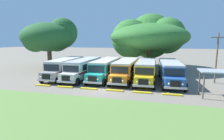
% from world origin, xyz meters
% --- Properties ---
extents(ground_plane, '(220.00, 220.00, 0.00)m').
position_xyz_m(ground_plane, '(0.00, 0.00, 0.00)').
color(ground_plane, slate).
extents(foreground_grass_strip, '(80.00, 10.75, 0.01)m').
position_xyz_m(foreground_grass_strip, '(0.00, -8.86, 0.00)').
color(foreground_grass_strip, olive).
rests_on(foreground_grass_strip, ground_plane).
extents(parked_bus_slot_0, '(3.23, 10.92, 2.82)m').
position_xyz_m(parked_bus_slot_0, '(-7.96, 5.56, 1.58)').
color(parked_bus_slot_0, '#9E9993').
rests_on(parked_bus_slot_0, ground_plane).
extents(parked_bus_slot_1, '(2.80, 10.85, 2.82)m').
position_xyz_m(parked_bus_slot_1, '(-4.79, 5.35, 1.58)').
color(parked_bus_slot_1, silver).
rests_on(parked_bus_slot_1, ground_plane).
extents(parked_bus_slot_2, '(2.71, 10.84, 2.82)m').
position_xyz_m(parked_bus_slot_2, '(-1.44, 5.87, 1.58)').
color(parked_bus_slot_2, teal).
rests_on(parked_bus_slot_2, ground_plane).
extents(parked_bus_slot_3, '(2.72, 10.84, 2.82)m').
position_xyz_m(parked_bus_slot_3, '(1.65, 5.89, 1.58)').
color(parked_bus_slot_3, orange).
rests_on(parked_bus_slot_3, ground_plane).
extents(parked_bus_slot_4, '(2.93, 10.87, 2.82)m').
position_xyz_m(parked_bus_slot_4, '(4.54, 5.79, 1.58)').
color(parked_bus_slot_4, yellow).
rests_on(parked_bus_slot_4, ground_plane).
extents(parked_bus_slot_5, '(3.24, 10.92, 2.82)m').
position_xyz_m(parked_bus_slot_5, '(7.80, 5.78, 1.58)').
color(parked_bus_slot_5, '#23519E').
rests_on(parked_bus_slot_5, ground_plane).
extents(curb_wheelstop_0, '(2.00, 0.36, 0.15)m').
position_xyz_m(curb_wheelstop_0, '(-7.79, -0.74, 0.07)').
color(curb_wheelstop_0, yellow).
rests_on(curb_wheelstop_0, ground_plane).
extents(curb_wheelstop_1, '(2.00, 0.36, 0.15)m').
position_xyz_m(curb_wheelstop_1, '(-4.67, -0.74, 0.07)').
color(curb_wheelstop_1, yellow).
rests_on(curb_wheelstop_1, ground_plane).
extents(curb_wheelstop_2, '(2.00, 0.36, 0.15)m').
position_xyz_m(curb_wheelstop_2, '(-1.56, -0.74, 0.07)').
color(curb_wheelstop_2, yellow).
rests_on(curb_wheelstop_2, ground_plane).
extents(curb_wheelstop_3, '(2.00, 0.36, 0.15)m').
position_xyz_m(curb_wheelstop_3, '(1.56, -0.74, 0.07)').
color(curb_wheelstop_3, yellow).
rests_on(curb_wheelstop_3, ground_plane).
extents(curb_wheelstop_4, '(2.00, 0.36, 0.15)m').
position_xyz_m(curb_wheelstop_4, '(4.67, -0.74, 0.07)').
color(curb_wheelstop_4, yellow).
rests_on(curb_wheelstop_4, ground_plane).
extents(curb_wheelstop_5, '(2.00, 0.36, 0.15)m').
position_xyz_m(curb_wheelstop_5, '(7.79, -0.74, 0.07)').
color(curb_wheelstop_5, yellow).
rests_on(curb_wheelstop_5, ground_plane).
extents(broad_shade_tree, '(15.27, 17.14, 11.37)m').
position_xyz_m(broad_shade_tree, '(4.06, 18.56, 6.35)').
color(broad_shade_tree, brown).
rests_on(broad_shade_tree, ground_plane).
extents(secondary_tree, '(11.13, 10.89, 10.12)m').
position_xyz_m(secondary_tree, '(-15.37, 13.34, 6.35)').
color(secondary_tree, brown).
rests_on(secondary_tree, ground_plane).
extents(utility_pole, '(1.80, 0.20, 6.65)m').
position_xyz_m(utility_pole, '(13.61, 6.54, 3.57)').
color(utility_pole, brown).
rests_on(utility_pole, ground_plane).
extents(waiting_shelter, '(3.60, 2.60, 2.72)m').
position_xyz_m(waiting_shelter, '(12.13, -0.19, 2.45)').
color(waiting_shelter, brown).
rests_on(waiting_shelter, ground_plane).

